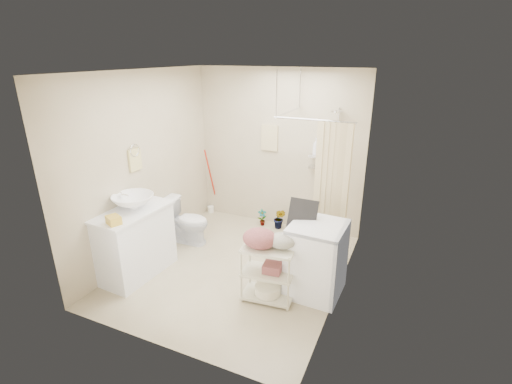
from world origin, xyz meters
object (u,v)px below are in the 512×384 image
washing_machine (316,259)px  laundry_rack (268,269)px  toilet (187,221)px  vanity (135,242)px

washing_machine → laundry_rack: bearing=-140.4°
washing_machine → toilet: bearing=170.0°
vanity → washing_machine: 2.37m
washing_machine → laundry_rack: (-0.48, -0.37, -0.04)m
toilet → laundry_rack: (1.70, -0.83, 0.06)m
vanity → toilet: vanity is taller
washing_machine → laundry_rack: 0.60m
toilet → washing_machine: (2.18, -0.47, 0.10)m
washing_machine → laundry_rack: washing_machine is taller
vanity → toilet: bearing=86.6°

